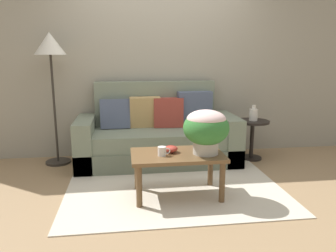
# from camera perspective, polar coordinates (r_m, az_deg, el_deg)

# --- Properties ---
(ground_plane) EXTENTS (14.00, 14.00, 0.00)m
(ground_plane) POSITION_cam_1_polar(r_m,az_deg,el_deg) (3.77, 0.73, -9.89)
(ground_plane) COLOR #997A56
(wall_back) EXTENTS (6.40, 0.12, 2.90)m
(wall_back) POSITION_cam_1_polar(r_m,az_deg,el_deg) (4.75, -1.51, 12.58)
(wall_back) COLOR gray
(wall_back) RESTS_ON ground
(area_rug) EXTENTS (2.30, 1.95, 0.01)m
(area_rug) POSITION_cam_1_polar(r_m,az_deg,el_deg) (3.76, 0.76, -9.89)
(area_rug) COLOR beige
(area_rug) RESTS_ON ground
(couch) EXTENTS (2.10, 0.85, 1.06)m
(couch) POSITION_cam_1_polar(r_m,az_deg,el_deg) (4.42, -1.79, -1.93)
(couch) COLOR #626B59
(couch) RESTS_ON ground
(coffee_table) EXTENTS (0.92, 0.55, 0.45)m
(coffee_table) POSITION_cam_1_polar(r_m,az_deg,el_deg) (3.33, 1.69, -5.94)
(coffee_table) COLOR brown
(coffee_table) RESTS_ON ground
(side_table) EXTENTS (0.45, 0.45, 0.54)m
(side_table) POSITION_cam_1_polar(r_m,az_deg,el_deg) (4.67, 14.37, -1.09)
(side_table) COLOR black
(side_table) RESTS_ON ground
(floor_lamp) EXTENTS (0.39, 0.39, 1.70)m
(floor_lamp) POSITION_cam_1_polar(r_m,az_deg,el_deg) (4.46, -19.69, 11.68)
(floor_lamp) COLOR #2D2823
(floor_lamp) RESTS_ON ground
(potted_plant) EXTENTS (0.45, 0.45, 0.44)m
(potted_plant) POSITION_cam_1_polar(r_m,az_deg,el_deg) (3.25, 6.61, -0.24)
(potted_plant) COLOR #B7B2A8
(potted_plant) RESTS_ON coffee_table
(coffee_mug) EXTENTS (0.13, 0.08, 0.09)m
(coffee_mug) POSITION_cam_1_polar(r_m,az_deg,el_deg) (3.22, -0.99, -4.38)
(coffee_mug) COLOR white
(coffee_mug) RESTS_ON coffee_table
(snack_bowl) EXTENTS (0.14, 0.14, 0.07)m
(snack_bowl) POSITION_cam_1_polar(r_m,az_deg,el_deg) (3.33, 0.48, -3.97)
(snack_bowl) COLOR #B2382D
(snack_bowl) RESTS_ON coffee_table
(table_vase) EXTENTS (0.12, 0.12, 0.21)m
(table_vase) POSITION_cam_1_polar(r_m,az_deg,el_deg) (4.62, 14.58, 1.99)
(table_vase) COLOR silver
(table_vase) RESTS_ON side_table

